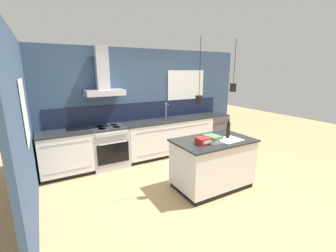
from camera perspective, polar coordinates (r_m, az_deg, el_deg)
The scene contains 12 objects.
ground_plane at distance 4.30m, azimuth 5.20°, elevation -15.32°, with size 16.00×16.00×0.00m, color tan.
wall_back at distance 5.54m, azimuth -6.89°, elevation 6.13°, with size 5.60×2.34×2.60m.
wall_left at distance 3.86m, azimuth -32.68°, elevation -0.16°, with size 0.08×3.80×2.60m.
counter_run_left at distance 5.04m, azimuth -24.53°, elevation -6.31°, with size 1.01×0.64×0.91m.
counter_run_sink at distance 5.72m, azimuth 0.35°, elevation -2.66°, with size 2.32×0.64×1.31m.
oven_range at distance 5.17m, azimuth -14.68°, elevation -5.07°, with size 0.78×0.66×0.91m.
dishwasher at distance 6.54m, azimuth 11.43°, elevation -0.89°, with size 0.58×0.65×0.91m.
kitchen_island at distance 4.20m, azimuth 11.21°, elevation -9.28°, with size 1.40×0.87×0.91m.
bottle_on_island at distance 4.15m, azimuth 15.03°, elevation -0.96°, with size 0.07×0.07×0.36m.
book_stack at distance 3.90m, azimuth 11.08°, elevation -3.19°, with size 0.29×0.34×0.12m.
red_supply_box at distance 3.78m, azimuth 9.01°, elevation -3.71°, with size 0.23×0.19×0.11m.
paper_pile at distance 4.10m, azimuth 15.26°, elevation -3.35°, with size 0.46×0.37×0.01m.
Camera 1 is at (-2.16, -3.07, 2.10)m, focal length 24.00 mm.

